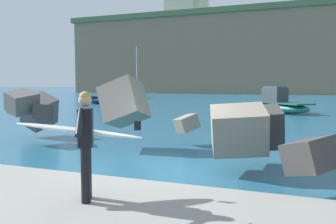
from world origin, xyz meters
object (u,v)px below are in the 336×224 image
boat_near_left (137,94)px  mooring_buoy_inner (8,109)px  surfer_with_board (84,136)px  station_building_west (197,8)px  station_building_central (181,9)px  mooring_buoy_middle (52,114)px  boat_near_right (278,104)px  boat_near_centre (103,98)px

boat_near_left → mooring_buoy_inner: 27.40m
surfer_with_board → boat_near_left: (-20.02, 43.22, -0.68)m
station_building_west → station_building_central: size_ratio=0.72×
surfer_with_board → mooring_buoy_inner: bearing=138.3°
station_building_west → surfer_with_board: bearing=-75.2°
boat_near_left → mooring_buoy_middle: 31.19m
boat_near_right → mooring_buoy_middle: size_ratio=12.58×
boat_near_centre → mooring_buoy_middle: (4.93, -14.28, -0.41)m
station_building_west → boat_near_centre: bearing=-84.6°
surfer_with_board → mooring_buoy_inner: surfer_with_board is taller
mooring_buoy_middle → station_building_central: bearing=101.6°
surfer_with_board → mooring_buoy_middle: surfer_with_board is taller
station_building_central → surfer_with_board: bearing=-72.5°
mooring_buoy_middle → station_building_central: size_ratio=0.06×
boat_near_centre → mooring_buoy_middle: boat_near_centre is taller
boat_near_right → mooring_buoy_inner: boat_near_right is taller
mooring_buoy_inner → station_building_central: (-7.20, 63.67, 20.70)m
station_building_central → station_building_west: bearing=18.5°
mooring_buoy_inner → boat_near_left: bearing=94.5°
boat_near_left → boat_near_right: 30.24m
surfer_with_board → mooring_buoy_middle: (-11.45, 13.23, -1.06)m
boat_near_right → station_building_west: bearing=111.6°
surfer_with_board → mooring_buoy_middle: 17.53m
boat_near_right → station_building_central: (-26.86, 57.28, 20.32)m
boat_near_centre → station_building_west: station_building_west is taller
boat_near_centre → mooring_buoy_middle: size_ratio=9.96×
station_building_west → boat_near_right: bearing=-68.4°
station_building_west → station_building_central: (-3.68, -1.23, -0.35)m
boat_near_right → station_building_central: size_ratio=0.70×
boat_near_centre → mooring_buoy_middle: 15.11m
boat_near_centre → station_building_west: 57.37m
surfer_with_board → mooring_buoy_inner: (-17.86, 15.90, -1.06)m
boat_near_right → surfer_with_board: bearing=-94.6°
boat_near_left → boat_near_centre: (3.65, -15.70, 0.03)m
surfer_with_board → boat_near_right: surfer_with_board is taller
boat_near_centre → station_building_central: size_ratio=0.55×
mooring_buoy_inner → station_building_west: station_building_west is taller
boat_near_right → mooring_buoy_middle: boat_near_right is taller
surfer_with_board → boat_near_centre: surfer_with_board is taller
boat_near_centre → mooring_buoy_inner: 11.71m
boat_near_right → mooring_buoy_inner: size_ratio=12.58×
boat_near_left → station_building_central: size_ratio=0.99×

